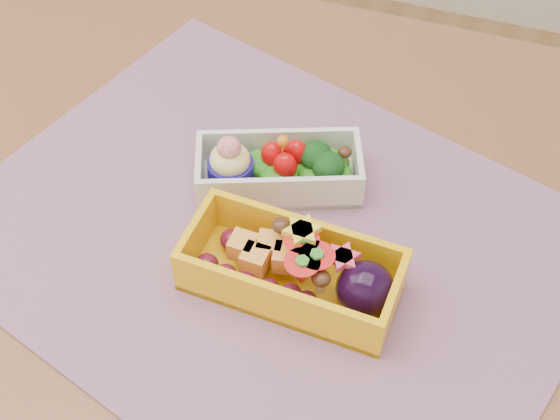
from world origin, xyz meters
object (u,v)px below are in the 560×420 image
(placemat, at_px, (270,239))
(bento_white, at_px, (278,169))
(bento_yellow, at_px, (296,270))
(table, at_px, (236,318))

(placemat, xyz_separation_m, bento_white, (-0.01, 0.06, 0.02))
(placemat, bearing_deg, bento_yellow, -49.10)
(bento_yellow, bearing_deg, table, 171.71)
(bento_white, bearing_deg, placemat, -97.88)
(table, bearing_deg, bento_yellow, -11.29)
(placemat, bearing_deg, table, -129.82)
(table, relative_size, placemat, 2.21)
(table, distance_m, placemat, 0.11)
(bento_white, bearing_deg, bento_yellow, -84.64)
(table, xyz_separation_m, placemat, (0.03, 0.03, 0.10))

